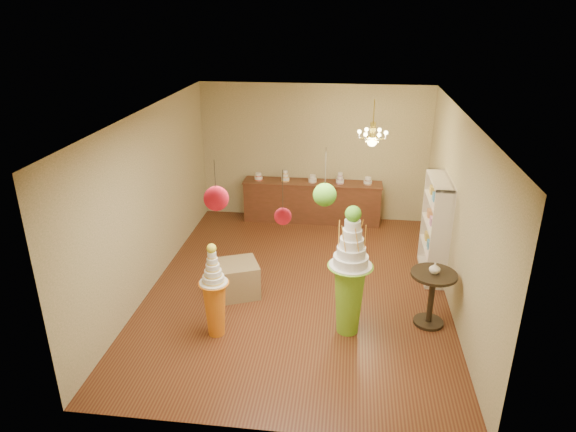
# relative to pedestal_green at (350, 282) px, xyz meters

# --- Properties ---
(floor) EXTENTS (6.50, 6.50, 0.00)m
(floor) POSITION_rel_pedestal_green_xyz_m (-0.87, 1.17, -0.83)
(floor) COLOR #562B17
(floor) RESTS_ON ground
(ceiling) EXTENTS (6.50, 6.50, 0.00)m
(ceiling) POSITION_rel_pedestal_green_xyz_m (-0.87, 1.17, 2.17)
(ceiling) COLOR white
(ceiling) RESTS_ON ground
(wall_back) EXTENTS (5.00, 0.04, 3.00)m
(wall_back) POSITION_rel_pedestal_green_xyz_m (-0.87, 4.42, 0.67)
(wall_back) COLOR tan
(wall_back) RESTS_ON ground
(wall_front) EXTENTS (5.00, 0.04, 3.00)m
(wall_front) POSITION_rel_pedestal_green_xyz_m (-0.87, -2.08, 0.67)
(wall_front) COLOR tan
(wall_front) RESTS_ON ground
(wall_left) EXTENTS (0.04, 6.50, 3.00)m
(wall_left) POSITION_rel_pedestal_green_xyz_m (-3.37, 1.17, 0.67)
(wall_left) COLOR tan
(wall_left) RESTS_ON ground
(wall_right) EXTENTS (0.04, 6.50, 3.00)m
(wall_right) POSITION_rel_pedestal_green_xyz_m (1.63, 1.17, 0.67)
(wall_right) COLOR tan
(wall_right) RESTS_ON ground
(pedestal_green) EXTENTS (0.68, 0.68, 2.01)m
(pedestal_green) POSITION_rel_pedestal_green_xyz_m (0.00, 0.00, 0.00)
(pedestal_green) COLOR #75B929
(pedestal_green) RESTS_ON floor
(pedestal_orange) EXTENTS (0.52, 0.52, 1.48)m
(pedestal_orange) POSITION_rel_pedestal_green_xyz_m (-1.93, -0.31, -0.26)
(pedestal_orange) COLOR orange
(pedestal_orange) RESTS_ON floor
(burlap_riser) EXTENTS (0.83, 0.83, 0.57)m
(burlap_riser) POSITION_rel_pedestal_green_xyz_m (-1.83, 0.85, -0.54)
(burlap_riser) COLOR olive
(burlap_riser) RESTS_ON floor
(sideboard) EXTENTS (3.04, 0.54, 1.16)m
(sideboard) POSITION_rel_pedestal_green_xyz_m (-0.87, 4.14, -0.35)
(sideboard) COLOR #562D1B
(sideboard) RESTS_ON floor
(shelving_unit) EXTENTS (0.33, 1.20, 1.80)m
(shelving_unit) POSITION_rel_pedestal_green_xyz_m (1.47, 1.97, 0.08)
(shelving_unit) COLOR silver
(shelving_unit) RESTS_ON floor
(round_table) EXTENTS (0.86, 0.86, 0.87)m
(round_table) POSITION_rel_pedestal_green_xyz_m (1.23, 0.35, -0.26)
(round_table) COLOR black
(round_table) RESTS_ON floor
(vase) EXTENTS (0.20, 0.20, 0.17)m
(vase) POSITION_rel_pedestal_green_xyz_m (1.23, 0.35, 0.13)
(vase) COLOR silver
(vase) RESTS_ON round_table
(pom_red_left) EXTENTS (0.28, 0.28, 0.58)m
(pom_red_left) POSITION_rel_pedestal_green_xyz_m (-1.52, -1.37, 1.73)
(pom_red_left) COLOR #3C352B
(pom_red_left) RESTS_ON ceiling
(pom_green_mid) EXTENTS (0.29, 0.29, 0.73)m
(pom_green_mid) POSITION_rel_pedestal_green_xyz_m (-0.36, -0.70, 1.59)
(pom_green_mid) COLOR #3C352B
(pom_green_mid) RESTS_ON ceiling
(pom_red_right) EXTENTS (0.18, 0.18, 0.60)m
(pom_red_right) POSITION_rel_pedestal_green_xyz_m (-0.75, -1.63, 1.67)
(pom_red_right) COLOR #3C352B
(pom_red_right) RESTS_ON ceiling
(chandelier) EXTENTS (0.58, 0.58, 0.85)m
(chandelier) POSITION_rel_pedestal_green_xyz_m (0.30, 2.62, 1.48)
(chandelier) COLOR gold
(chandelier) RESTS_ON ceiling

